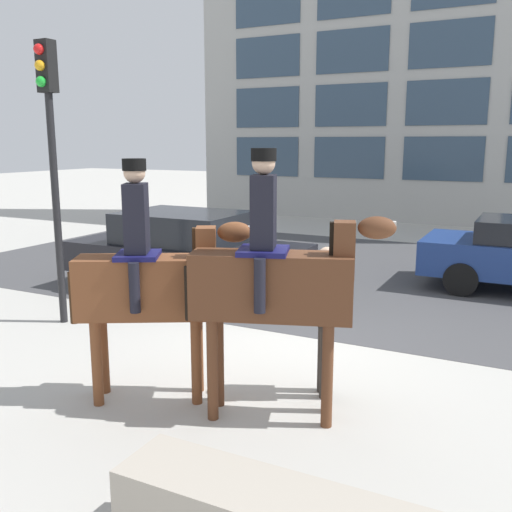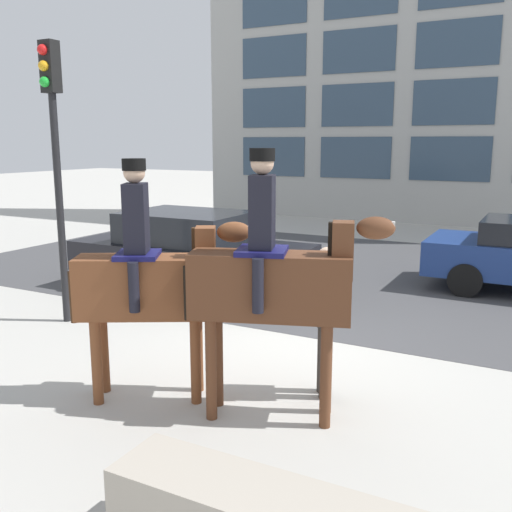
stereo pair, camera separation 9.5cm
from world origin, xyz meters
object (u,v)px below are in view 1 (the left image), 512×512
(pedestrian_bystander, at_px, (325,310))
(street_car_near_lane, at_px, (187,250))
(mounted_horse_companion, at_px, (275,280))
(traffic_light, at_px, (51,139))
(mounted_horse_lead, at_px, (149,280))

(pedestrian_bystander, bearing_deg, street_car_near_lane, -68.36)
(mounted_horse_companion, distance_m, street_car_near_lane, 5.25)
(mounted_horse_companion, relative_size, pedestrian_bystander, 1.62)
(traffic_light, bearing_deg, pedestrian_bystander, -8.11)
(pedestrian_bystander, distance_m, traffic_light, 4.85)
(mounted_horse_lead, relative_size, street_car_near_lane, 0.58)
(street_car_near_lane, xyz_separation_m, traffic_light, (-0.64, -2.50, 2.00))
(street_car_near_lane, bearing_deg, mounted_horse_companion, -47.01)
(mounted_horse_companion, bearing_deg, pedestrian_bystander, 49.34)
(mounted_horse_lead, distance_m, pedestrian_bystander, 1.88)
(mounted_horse_companion, bearing_deg, street_car_near_lane, 114.14)
(pedestrian_bystander, height_order, street_car_near_lane, pedestrian_bystander)
(street_car_near_lane, relative_size, traffic_light, 1.06)
(pedestrian_bystander, bearing_deg, mounted_horse_companion, 39.19)
(mounted_horse_lead, height_order, street_car_near_lane, mounted_horse_lead)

